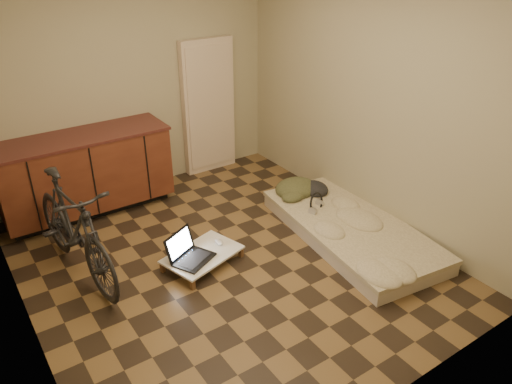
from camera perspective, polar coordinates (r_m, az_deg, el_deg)
room_shell at (r=4.25m, az=-4.00°, el=6.58°), size 3.50×4.00×2.60m
cabinets at (r=5.79m, az=-18.91°, el=2.03°), size 1.84×0.62×0.91m
appliance_panel at (r=6.44m, az=-5.46°, el=9.66°), size 0.70×0.10×1.70m
bicycle at (r=4.69m, az=-20.17°, el=-3.44°), size 0.67×1.69×1.07m
futon at (r=5.27m, az=10.79°, el=-4.20°), size 1.21×2.13×0.17m
clothing_pile at (r=5.69m, az=5.18°, el=0.98°), size 0.57×0.50×0.21m
headphones at (r=5.36m, az=6.92°, el=-1.15°), size 0.32×0.31×0.17m
lap_desk at (r=4.79m, az=-6.15°, el=-7.15°), size 0.81×0.64×0.12m
laptop at (r=4.69m, az=-7.64°, el=-7.05°), size 0.47×0.45×0.25m
mouse at (r=4.90m, az=-4.24°, el=-5.70°), size 0.07×0.12×0.04m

